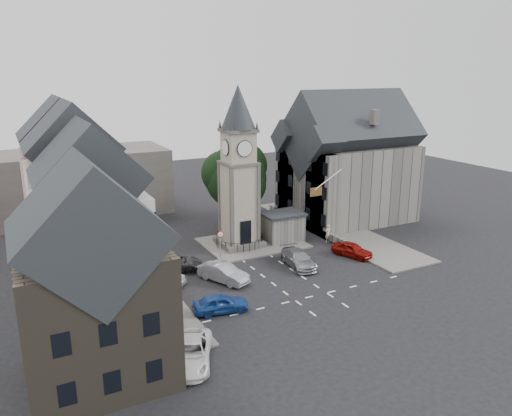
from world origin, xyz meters
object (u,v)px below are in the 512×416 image
clock_tower (239,169)px  pedestrian (328,233)px  stone_shelter (282,226)px  car_west_blue (221,303)px  car_east_red (352,250)px

clock_tower → pedestrian: clock_tower is taller
clock_tower → pedestrian: bearing=-19.7°
stone_shelter → pedestrian: 4.87m
clock_tower → stone_shelter: (4.80, -0.49, -6.57)m
pedestrian → stone_shelter: bearing=-42.3°
clock_tower → car_west_blue: (-7.50, -12.60, -7.41)m
stone_shelter → car_west_blue: (-12.30, -12.11, -0.84)m
pedestrian → car_west_blue: bearing=21.2°
pedestrian → clock_tower: bearing=-28.5°
car_west_blue → pedestrian: size_ratio=2.19×
car_west_blue → pedestrian: (16.33, 9.44, 0.24)m
clock_tower → car_west_blue: bearing=-120.8°
clock_tower → car_east_red: (8.50, -7.70, -7.43)m
car_east_red → pedestrian: (0.33, 4.55, 0.26)m
stone_shelter → pedestrian: size_ratio=2.26×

